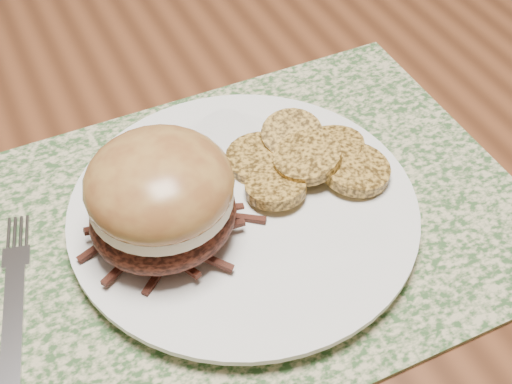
% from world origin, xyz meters
% --- Properties ---
extents(placemat, '(0.45, 0.33, 0.00)m').
position_xyz_m(placemat, '(0.24, -0.05, 0.75)').
color(placemat, '#34572C').
rests_on(placemat, dining_table).
extents(dinner_plate, '(0.26, 0.26, 0.02)m').
position_xyz_m(dinner_plate, '(0.24, -0.04, 0.76)').
color(dinner_plate, white).
rests_on(dinner_plate, placemat).
extents(pork_sandwich, '(0.14, 0.14, 0.08)m').
position_xyz_m(pork_sandwich, '(0.18, -0.04, 0.81)').
color(pork_sandwich, black).
rests_on(pork_sandwich, dinner_plate).
extents(roasted_potatoes, '(0.13, 0.11, 0.03)m').
position_xyz_m(roasted_potatoes, '(0.31, -0.02, 0.78)').
color(roasted_potatoes, '#BD8C37').
rests_on(roasted_potatoes, dinner_plate).
extents(fork, '(0.06, 0.17, 0.00)m').
position_xyz_m(fork, '(0.06, -0.05, 0.76)').
color(fork, '#B6B7BE').
rests_on(fork, placemat).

